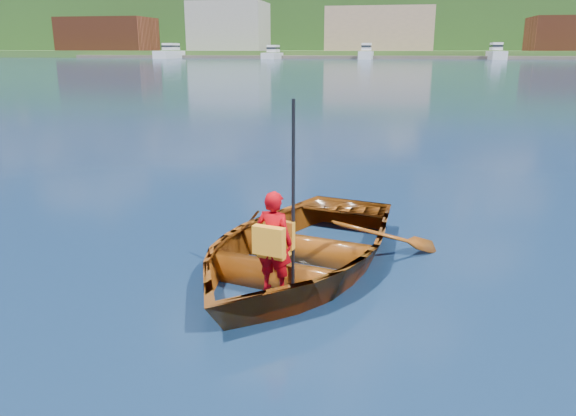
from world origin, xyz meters
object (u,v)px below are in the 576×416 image
rowboat (296,247)px  marina_yachts (421,54)px  child_paddler (274,241)px  dock (351,57)px

rowboat → marina_yachts: (6.34, 143.54, 1.10)m
child_paddler → dock: 149.55m
rowboat → child_paddler: 0.99m
marina_yachts → child_paddler: bearing=-92.5°
dock → child_paddler: bearing=-85.6°
rowboat → dock: dock is taller
rowboat → child_paddler: bearing=-94.5°
child_paddler → rowboat: bearing=85.5°
rowboat → child_paddler: child_paddler is taller
child_paddler → marina_yachts: bearing=87.5°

